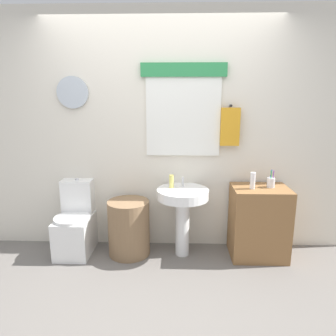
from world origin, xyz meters
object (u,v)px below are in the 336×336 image
at_px(laundry_hamper, 129,228).
at_px(pedestal_sink, 183,205).
at_px(toilet, 76,225).
at_px(soap_bottle, 171,181).
at_px(wooden_cabinet, 259,222).
at_px(lotion_bottle, 253,181).
at_px(toothbrush_cup, 271,182).

height_order(laundry_hamper, pedestal_sink, pedestal_sink).
bearing_deg(toilet, pedestal_sink, -1.74).
bearing_deg(soap_bottle, pedestal_sink, -22.62).
distance_m(toilet, wooden_cabinet, 1.99).
relative_size(pedestal_sink, wooden_cabinet, 0.97).
distance_m(soap_bottle, lotion_bottle, 0.84).
distance_m(pedestal_sink, soap_bottle, 0.28).
xyz_separation_m(wooden_cabinet, toothbrush_cup, (0.10, 0.02, 0.44)).
distance_m(toilet, laundry_hamper, 0.60).
xyz_separation_m(wooden_cabinet, soap_bottle, (-0.93, 0.05, 0.43)).
relative_size(pedestal_sink, lotion_bottle, 4.32).
xyz_separation_m(laundry_hamper, pedestal_sink, (0.58, -0.00, 0.27)).
bearing_deg(toothbrush_cup, wooden_cabinet, -168.92).
bearing_deg(laundry_hamper, soap_bottle, 6.21).
bearing_deg(lotion_bottle, wooden_cabinet, 21.47).
distance_m(lotion_bottle, toothbrush_cup, 0.21).
xyz_separation_m(toilet, pedestal_sink, (1.17, -0.04, 0.27)).
relative_size(pedestal_sink, toothbrush_cup, 4.01).
height_order(pedestal_sink, soap_bottle, soap_bottle).
relative_size(laundry_hamper, wooden_cabinet, 0.78).
distance_m(pedestal_sink, lotion_bottle, 0.77).
height_order(lotion_bottle, toothbrush_cup, toothbrush_cup).
relative_size(wooden_cabinet, lotion_bottle, 4.47).
relative_size(pedestal_sink, soap_bottle, 5.22).
bearing_deg(soap_bottle, lotion_bottle, -6.18).
xyz_separation_m(laundry_hamper, toothbrush_cup, (1.49, 0.02, 0.52)).
bearing_deg(laundry_hamper, pedestal_sink, -0.00).
xyz_separation_m(laundry_hamper, wooden_cabinet, (1.39, 0.00, 0.08)).
bearing_deg(soap_bottle, laundry_hamper, -173.79).
height_order(toilet, soap_bottle, soap_bottle).
height_order(toilet, toothbrush_cup, toothbrush_cup).
bearing_deg(toothbrush_cup, lotion_bottle, -163.59).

